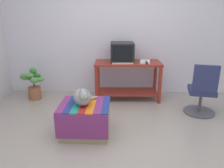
% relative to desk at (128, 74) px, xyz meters
% --- Properties ---
extents(ground_plane, '(14.00, 14.00, 0.00)m').
position_rel_desk_xyz_m(ground_plane, '(-0.20, -1.60, -0.51)').
color(ground_plane, '#9E9389').
extents(back_wall, '(8.00, 0.10, 2.60)m').
position_rel_desk_xyz_m(back_wall, '(-0.20, 0.45, 0.79)').
color(back_wall, silver).
rests_on(back_wall, ground_plane).
extents(desk, '(1.29, 0.61, 0.76)m').
position_rel_desk_xyz_m(desk, '(0.00, 0.00, 0.00)').
color(desk, maroon).
rests_on(desk, ground_plane).
extents(tv_monitor, '(0.46, 0.47, 0.37)m').
position_rel_desk_xyz_m(tv_monitor, '(-0.11, 0.04, 0.43)').
color(tv_monitor, black).
rests_on(tv_monitor, desk).
extents(keyboard, '(0.41, 0.17, 0.02)m').
position_rel_desk_xyz_m(keyboard, '(-0.10, -0.13, 0.26)').
color(keyboard, beige).
rests_on(keyboard, desk).
extents(book, '(0.22, 0.30, 0.03)m').
position_rel_desk_xyz_m(book, '(0.33, -0.03, 0.26)').
color(book, white).
rests_on(book, desk).
extents(ottoman_with_blanket, '(0.69, 0.63, 0.45)m').
position_rel_desk_xyz_m(ottoman_with_blanket, '(-0.64, -1.36, -0.29)').
color(ottoman_with_blanket, tan).
rests_on(ottoman_with_blanket, ground_plane).
extents(cat, '(0.36, 0.44, 0.28)m').
position_rel_desk_xyz_m(cat, '(-0.66, -1.38, 0.05)').
color(cat, gray).
rests_on(cat, ottoman_with_blanket).
extents(potted_plant, '(0.46, 0.33, 0.62)m').
position_rel_desk_xyz_m(potted_plant, '(-1.87, -0.08, -0.22)').
color(potted_plant, brown).
rests_on(potted_plant, ground_plane).
extents(office_chair, '(0.52, 0.52, 0.89)m').
position_rel_desk_xyz_m(office_chair, '(1.23, -0.67, -0.13)').
color(office_chair, '#4C4C51').
rests_on(office_chair, ground_plane).
extents(stapler, '(0.04, 0.11, 0.04)m').
position_rel_desk_xyz_m(stapler, '(0.34, -0.14, 0.27)').
color(stapler, black).
rests_on(stapler, desk).
extents(pen, '(0.13, 0.08, 0.01)m').
position_rel_desk_xyz_m(pen, '(0.41, 0.07, 0.25)').
color(pen, black).
rests_on(pen, desk).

